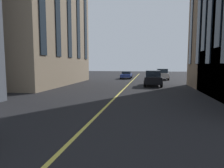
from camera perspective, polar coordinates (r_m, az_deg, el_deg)
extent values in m
cube|color=#D8C64C|center=(16.21, 1.53, -3.46)|extent=(80.00, 0.16, 0.01)
cube|color=#B7BABF|center=(34.70, 14.62, 2.58)|extent=(4.70, 1.95, 0.80)
cube|color=#19232D|center=(34.67, 14.65, 3.81)|extent=(2.58, 1.72, 0.70)
cylinder|color=black|center=(36.22, 12.96, 2.11)|extent=(0.76, 0.27, 0.76)
cylinder|color=black|center=(36.34, 15.91, 2.05)|extent=(0.76, 0.27, 0.76)
cylinder|color=black|center=(33.13, 13.16, 1.77)|extent=(0.76, 0.27, 0.76)
cylinder|color=black|center=(33.26, 16.39, 1.71)|extent=(0.76, 0.27, 0.76)
cube|color=black|center=(24.21, 12.03, 1.33)|extent=(4.70, 1.95, 0.80)
cube|color=#19232D|center=(24.16, 12.07, 3.10)|extent=(2.59, 1.72, 0.70)
cylinder|color=black|center=(25.78, 9.86, 0.74)|extent=(0.76, 0.27, 0.76)
cylinder|color=black|center=(25.82, 14.02, 0.66)|extent=(0.76, 0.27, 0.76)
cylinder|color=black|center=(22.69, 9.73, 0.07)|extent=(0.76, 0.27, 0.76)
cylinder|color=black|center=(22.74, 14.45, -0.02)|extent=(0.76, 0.27, 0.76)
cube|color=navy|center=(35.97, 4.30, 2.56)|extent=(4.40, 1.80, 0.55)
cube|color=#19232D|center=(36.17, 4.35, 3.41)|extent=(1.85, 1.58, 0.50)
cylinder|color=black|center=(34.46, 5.46, 1.95)|extent=(0.64, 0.22, 0.64)
cylinder|color=black|center=(34.66, 2.61, 1.99)|extent=(0.64, 0.22, 0.64)
cylinder|color=black|center=(37.35, 5.87, 2.24)|extent=(0.64, 0.22, 0.64)
cylinder|color=black|center=(37.53, 3.24, 2.28)|extent=(0.64, 0.22, 0.64)
cube|color=#19232D|center=(26.19, 22.73, 21.73)|extent=(1.10, 0.10, 14.61)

